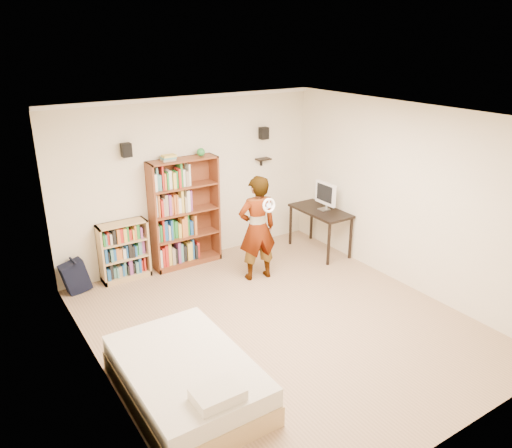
{
  "coord_description": "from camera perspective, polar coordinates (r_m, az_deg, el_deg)",
  "views": [
    {
      "loc": [
        -3.35,
        -4.59,
        3.58
      ],
      "look_at": [
        0.02,
        0.6,
        1.21
      ],
      "focal_mm": 35.0,
      "sensor_mm": 36.0,
      "label": 1
    }
  ],
  "objects": [
    {
      "name": "tall_bookshelf",
      "position": [
        8.07,
        -8.12,
        1.25
      ],
      "size": [
        1.12,
        0.33,
        1.77
      ],
      "primitive_type": null,
      "color": "brown",
      "rests_on": "ground"
    },
    {
      "name": "speaker_right",
      "position": [
        8.57,
        0.9,
        10.34
      ],
      "size": [
        0.14,
        0.12,
        0.2
      ],
      "primitive_type": "cube",
      "color": "black",
      "rests_on": "room_shell"
    },
    {
      "name": "person",
      "position": [
        7.53,
        0.14,
        -0.5
      ],
      "size": [
        0.66,
        0.49,
        1.65
      ],
      "primitive_type": "imported",
      "rotation": [
        0.0,
        0.0,
        2.97
      ],
      "color": "black",
      "rests_on": "ground"
    },
    {
      "name": "imac",
      "position": [
        8.52,
        7.84,
        3.15
      ],
      "size": [
        0.17,
        0.49,
        0.48
      ],
      "primitive_type": null,
      "rotation": [
        0.0,
        0.0,
        -0.15
      ],
      "color": "white",
      "rests_on": "computer_desk"
    },
    {
      "name": "wall_shelf",
      "position": [
        8.68,
        0.85,
        7.43
      ],
      "size": [
        0.25,
        0.16,
        0.02
      ],
      "primitive_type": "cube",
      "color": "black",
      "rests_on": "room_shell"
    },
    {
      "name": "low_bookshelf",
      "position": [
        7.91,
        -14.85,
        -3.0
      ],
      "size": [
        0.74,
        0.28,
        0.93
      ],
      "primitive_type": null,
      "color": "tan",
      "rests_on": "ground"
    },
    {
      "name": "room_shell",
      "position": [
        5.97,
        2.97,
        3.21
      ],
      "size": [
        4.52,
        5.02,
        2.71
      ],
      "color": "#F0E8CD",
      "rests_on": "ground"
    },
    {
      "name": "computer_desk",
      "position": [
        8.71,
        7.28,
        -0.74
      ],
      "size": [
        0.56,
        1.12,
        0.76
      ],
      "primitive_type": null,
      "color": "black",
      "rests_on": "ground"
    },
    {
      "name": "ground",
      "position": [
        6.72,
        2.68,
        -11.26
      ],
      "size": [
        4.5,
        5.0,
        0.01
      ],
      "primitive_type": "cube",
      "color": "tan",
      "rests_on": "ground"
    },
    {
      "name": "speaker_left",
      "position": [
        7.53,
        -14.61,
        8.18
      ],
      "size": [
        0.14,
        0.12,
        0.2
      ],
      "primitive_type": "cube",
      "color": "black",
      "rests_on": "room_shell"
    },
    {
      "name": "wii_wheel",
      "position": [
        7.14,
        1.49,
        2.14
      ],
      "size": [
        0.21,
        0.08,
        0.22
      ],
      "primitive_type": "torus",
      "rotation": [
        1.36,
        0.0,
        0.0
      ],
      "color": "white",
      "rests_on": "person"
    },
    {
      "name": "daybed",
      "position": [
        5.46,
        -7.99,
        -16.57
      ],
      "size": [
        1.2,
        1.85,
        0.54
      ],
      "primitive_type": null,
      "color": "white",
      "rests_on": "ground"
    },
    {
      "name": "navy_bag",
      "position": [
        7.79,
        -19.96,
        -5.65
      ],
      "size": [
        0.4,
        0.28,
        0.51
      ],
      "primitive_type": null,
      "rotation": [
        0.0,
        0.0,
        0.11
      ],
      "color": "black",
      "rests_on": "ground"
    },
    {
      "name": "crown_molding",
      "position": [
        5.76,
        3.14,
        11.85
      ],
      "size": [
        4.5,
        5.0,
        0.06
      ],
      "color": "white",
      "rests_on": "room_shell"
    }
  ]
}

